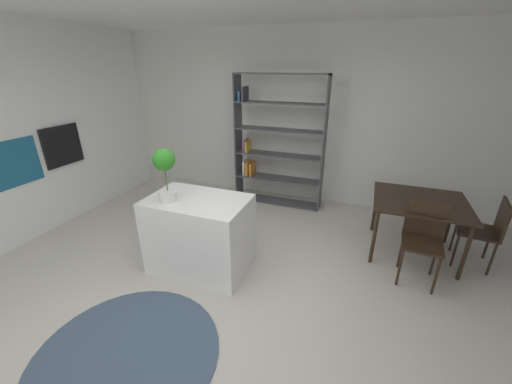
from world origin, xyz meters
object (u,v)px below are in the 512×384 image
built_in_oven (62,145)px  kitchen_island (200,234)px  dining_chair_window_side (488,227)px  dining_chair_near (423,234)px  potted_plant_on_island (165,169)px  dining_table (420,205)px  open_bookshelf (275,143)px

built_in_oven → kitchen_island: bearing=-10.1°
kitchen_island → dining_chair_window_side: kitchen_island is taller
dining_chair_near → dining_chair_window_side: bearing=38.7°
kitchen_island → potted_plant_on_island: (-0.27, -0.14, 0.80)m
dining_table → dining_chair_near: bearing=-89.2°
open_bookshelf → dining_chair_near: size_ratio=2.36×
open_bookshelf → dining_chair_window_side: 3.05m
open_bookshelf → dining_table: (2.13, -0.87, -0.39)m
dining_chair_window_side → dining_chair_near: dining_chair_near is taller
kitchen_island → open_bookshelf: 2.18m
open_bookshelf → dining_chair_near: open_bookshelf is taller
built_in_oven → dining_chair_near: 4.91m
dining_chair_window_side → built_in_oven: bearing=-73.9°
kitchen_island → dining_table: size_ratio=1.06×
built_in_oven → potted_plant_on_island: potted_plant_on_island is taller
open_bookshelf → dining_chair_window_side: open_bookshelf is taller
potted_plant_on_island → dining_table: 3.02m
kitchen_island → dining_table: (2.37, 1.21, 0.22)m
kitchen_island → dining_chair_near: bearing=16.5°
kitchen_island → dining_chair_window_side: size_ratio=1.32×
open_bookshelf → dining_table: 2.33m
built_in_oven → dining_table: size_ratio=0.55×
dining_chair_window_side → dining_chair_near: 0.88m
built_in_oven → dining_chair_window_side: bearing=7.7°
open_bookshelf → kitchen_island: bearing=-96.6°
open_bookshelf → potted_plant_on_island: bearing=-103.0°
kitchen_island → dining_chair_near: (2.38, 0.70, 0.10)m
potted_plant_on_island → dining_chair_near: size_ratio=0.64×
open_bookshelf → built_in_oven: bearing=-148.9°
potted_plant_on_island → dining_chair_window_side: bearing=21.5°
potted_plant_on_island → open_bookshelf: bearing=77.0°
kitchen_island → open_bookshelf: (0.24, 2.08, 0.61)m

